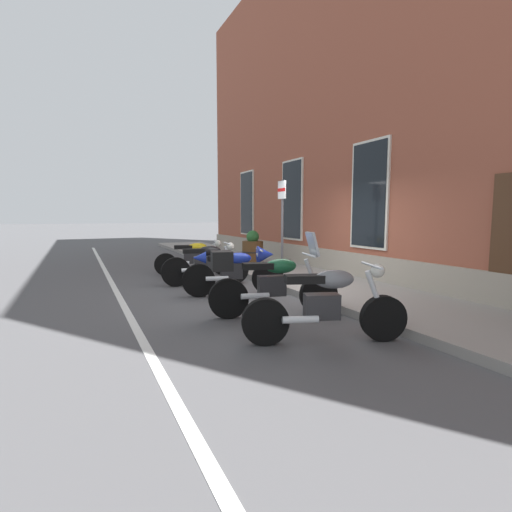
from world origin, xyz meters
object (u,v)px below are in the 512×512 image
motorcycle_yellow_naked (195,258)px  motorcycle_blue_sport (237,269)px  barrel_planter (253,249)px  motorcycle_green_touring (268,282)px  motorcycle_black_naked (207,264)px  motorcycle_grey_naked (327,305)px  parking_sign (282,214)px

motorcycle_yellow_naked → motorcycle_blue_sport: 2.95m
barrel_planter → motorcycle_blue_sport: bearing=-28.9°
motorcycle_yellow_naked → motorcycle_green_touring: (4.65, -0.14, 0.09)m
motorcycle_green_touring → barrel_planter: motorcycle_green_touring is taller
motorcycle_black_naked → motorcycle_grey_naked: size_ratio=0.99×
motorcycle_yellow_naked → motorcycle_grey_naked: motorcycle_grey_naked is taller
motorcycle_black_naked → motorcycle_blue_sport: motorcycle_blue_sport is taller
motorcycle_black_naked → motorcycle_green_touring: size_ratio=0.96×
motorcycle_yellow_naked → barrel_planter: size_ratio=2.04×
barrel_planter → motorcycle_grey_naked: bearing=-17.3°
motorcycle_grey_naked → barrel_planter: barrel_planter is taller
motorcycle_green_touring → barrel_planter: size_ratio=2.08×
motorcycle_black_naked → motorcycle_grey_naked: (4.55, 0.13, 0.00)m
parking_sign → barrel_planter: 2.80m
motorcycle_yellow_naked → motorcycle_black_naked: (1.58, -0.18, 0.02)m
motorcycle_black_naked → motorcycle_blue_sport: (1.37, 0.21, 0.06)m
motorcycle_yellow_naked → motorcycle_grey_naked: size_ratio=1.00×
motorcycle_yellow_naked → parking_sign: parking_sign is taller
motorcycle_blue_sport → motorcycle_green_touring: (1.70, -0.18, 0.02)m
motorcycle_green_touring → motorcycle_grey_naked: (1.48, 0.10, -0.07)m
motorcycle_grey_naked → parking_sign: parking_sign is taller
motorcycle_yellow_naked → parking_sign: bearing=46.2°
motorcycle_blue_sport → barrel_planter: bearing=151.1°
motorcycle_yellow_naked → parking_sign: size_ratio=0.87×
motorcycle_blue_sport → barrel_planter: (-3.80, 2.10, 0.00)m
motorcycle_blue_sport → barrel_planter: barrel_planter is taller
motorcycle_yellow_naked → barrel_planter: bearing=111.7°
motorcycle_yellow_naked → motorcycle_grey_naked: 6.13m
parking_sign → motorcycle_yellow_naked: bearing=-133.8°
motorcycle_black_naked → barrel_planter: barrel_planter is taller
parking_sign → motorcycle_black_naked: bearing=-93.5°
motorcycle_green_touring → motorcycle_grey_naked: motorcycle_green_touring is taller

